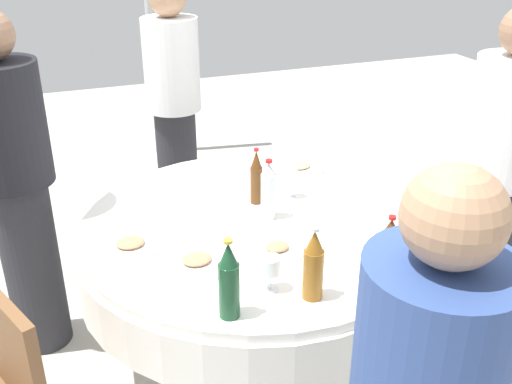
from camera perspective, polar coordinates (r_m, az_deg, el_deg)
The scene contains 20 objects.
ground_plane at distance 3.02m, azimuth 0.00°, elevation -15.21°, with size 10.00×10.00×0.00m, color #B7B2A8.
dining_table at distance 2.66m, azimuth 0.00°, elevation -5.52°, with size 1.55×1.55×0.74m.
bottle_clear_rear at distance 2.57m, azimuth 1.21°, elevation 0.10°, with size 0.07×0.07×0.27m.
bottle_brown_north at distance 2.70m, azimuth 0.03°, elevation 1.34°, with size 0.06×0.06×0.27m.
bottle_brown_west at distance 2.22m, azimuth 12.57°, elevation -5.32°, with size 0.06×0.06×0.25m.
bottle_dark_green_left at distance 1.96m, azimuth -2.60°, elevation -8.50°, with size 0.07×0.07×0.29m.
bottle_amber_far at distance 2.06m, azimuth 5.51°, elevation -7.01°, with size 0.07×0.07×0.28m.
wine_glass_left at distance 2.11m, azimuth 1.37°, elevation -7.11°, with size 0.07×0.07×0.13m.
wine_glass_far at distance 2.76m, azimuth 3.32°, elevation 1.42°, with size 0.06×0.06×0.15m.
plate_near at distance 2.44m, azimuth -11.88°, elevation -5.05°, with size 0.25×0.25×0.04m.
plate_right at distance 3.09m, azimuth 4.15°, elevation 2.33°, with size 0.25×0.25×0.04m.
plate_mid at distance 2.37m, azimuth 2.04°, elevation -5.52°, with size 0.21×0.21×0.04m.
plate_south at distance 2.30m, azimuth -5.66°, elevation -6.70°, with size 0.25×0.25×0.04m.
knife_north at distance 2.73m, azimuth -3.20°, elevation -1.23°, with size 0.18×0.02×0.01m, color silver.
fork_west at distance 2.88m, azimuth -6.53°, elevation 0.21°, with size 0.18×0.02×0.01m, color silver.
folded_napkin at distance 2.41m, azimuth 10.55°, elevation -5.31°, with size 0.14×0.14×0.02m, color white.
person_rear at distance 2.85m, azimuth -21.84°, elevation 0.45°, with size 0.34×0.34×1.62m.
person_north at distance 2.91m, azimuth 22.02°, elevation 0.99°, with size 0.34×0.34×1.63m.
person_west at distance 3.81m, azimuth -7.83°, elevation 8.15°, with size 0.34×0.34×1.60m.
tent_pole_main at distance 5.03m, azimuth -10.22°, elevation 17.58°, with size 0.07×0.07×2.58m, color #B2B5B7.
Camera 1 is at (0.80, 2.13, 1.98)m, focal length 41.91 mm.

